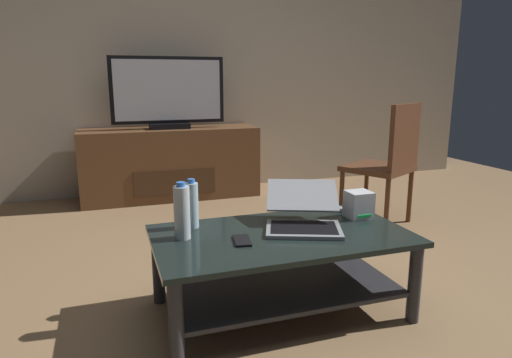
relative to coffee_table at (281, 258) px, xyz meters
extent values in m
plane|color=olive|center=(0.07, 0.09, -0.28)|extent=(7.68, 7.68, 0.00)
cube|color=#B2A38C|center=(0.07, 2.66, 1.12)|extent=(6.40, 0.12, 2.80)
cube|color=black|center=(0.00, 0.00, 0.11)|extent=(1.18, 0.66, 0.02)
cube|color=#2D2D33|center=(0.00, 0.00, -0.14)|extent=(1.04, 0.58, 0.02)
cylinder|color=#2D2D33|center=(-0.54, -0.28, -0.09)|extent=(0.06, 0.06, 0.37)
cylinder|color=#2D2D33|center=(0.54, -0.28, -0.09)|extent=(0.06, 0.06, 0.37)
cylinder|color=#2D2D33|center=(-0.54, 0.28, -0.09)|extent=(0.06, 0.06, 0.37)
cylinder|color=#2D2D33|center=(0.54, 0.28, -0.09)|extent=(0.06, 0.06, 0.37)
cube|color=brown|center=(-0.18, 2.34, 0.05)|extent=(1.62, 0.48, 0.65)
cube|color=#432A18|center=(-0.18, 2.09, -0.08)|extent=(0.73, 0.01, 0.23)
cube|color=black|center=(-0.18, 2.32, 0.40)|extent=(0.36, 0.20, 0.05)
cube|color=black|center=(-0.18, 2.32, 0.73)|extent=(1.02, 0.04, 0.59)
cube|color=#B2B7C1|center=(-0.18, 2.29, 0.73)|extent=(0.95, 0.01, 0.53)
cube|color=#59331E|center=(1.22, 1.05, 0.16)|extent=(0.60, 0.60, 0.04)
cube|color=#59331E|center=(1.31, 0.87, 0.40)|extent=(0.38, 0.23, 0.50)
cylinder|color=#59331E|center=(1.29, 1.31, -0.07)|extent=(0.04, 0.04, 0.41)
cylinder|color=#59331E|center=(0.96, 1.12, -0.07)|extent=(0.04, 0.04, 0.41)
cylinder|color=#59331E|center=(1.47, 0.97, -0.07)|extent=(0.04, 0.04, 0.41)
cylinder|color=#59331E|center=(1.14, 0.79, -0.07)|extent=(0.04, 0.04, 0.41)
cube|color=gray|center=(0.11, -0.01, 0.13)|extent=(0.42, 0.36, 0.02)
cube|color=black|center=(0.11, -0.01, 0.14)|extent=(0.36, 0.29, 0.00)
cube|color=gray|center=(0.17, 0.16, 0.25)|extent=(0.41, 0.34, 0.11)
cube|color=silver|center=(0.17, 0.15, 0.25)|extent=(0.37, 0.30, 0.09)
cube|color=silver|center=(0.47, 0.10, 0.19)|extent=(0.12, 0.12, 0.14)
cube|color=#19D84C|center=(0.47, 0.04, 0.15)|extent=(0.07, 0.00, 0.01)
cylinder|color=silver|center=(-0.45, 0.08, 0.24)|extent=(0.07, 0.07, 0.24)
cylinder|color=blue|center=(-0.45, 0.08, 0.37)|extent=(0.04, 0.04, 0.02)
cylinder|color=silver|center=(-0.38, 0.22, 0.23)|extent=(0.06, 0.06, 0.22)
cylinder|color=blue|center=(-0.38, 0.22, 0.35)|extent=(0.03, 0.03, 0.02)
cube|color=black|center=(-0.21, -0.05, 0.13)|extent=(0.09, 0.15, 0.01)
cube|color=#99999E|center=(0.43, 0.25, 0.13)|extent=(0.13, 0.16, 0.02)
camera|label=1|loc=(-0.75, -1.84, 0.83)|focal=31.48mm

